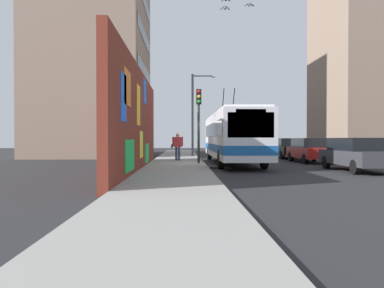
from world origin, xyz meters
name	(u,v)px	position (x,y,z in m)	size (l,w,h in m)	color
ground_plane	(205,166)	(0.00, 0.00, 0.00)	(80.00, 80.00, 0.00)	#232326
sidewalk_slab	(177,164)	(0.00, 1.60, 0.07)	(48.00, 3.20, 0.15)	gray
graffiti_wall	(138,121)	(-3.67, 3.35, 2.38)	(14.70, 0.32, 4.76)	maroon
building_far_left	(95,43)	(12.28, 9.20, 10.14)	(11.82, 8.96, 20.28)	gray
building_far_right	(372,59)	(13.96, -17.00, 9.25)	(9.93, 9.26, 18.50)	gray
city_bus	(232,136)	(1.86, -1.80, 1.73)	(12.67, 2.50, 4.88)	silver
parked_car_dark_gray	(357,154)	(-3.60, -7.00, 0.84)	(4.77, 1.90, 1.58)	#38383D
parked_car_red	(310,150)	(2.72, -7.00, 0.83)	(4.46, 1.83, 1.58)	#B21E19
parked_car_black	(286,148)	(8.01, -7.00, 0.84)	(4.93, 1.79, 1.58)	black
pedestrian_midblock	(178,144)	(2.53, 1.58, 1.17)	(0.23, 0.77, 1.73)	#2D3F59
traffic_light	(199,113)	(-0.21, 0.35, 2.97)	(0.49, 0.28, 4.19)	#2D382D
street_lamp	(195,109)	(9.03, 0.23, 4.00)	(0.44, 1.96, 6.67)	#4C4C51
curbside_puddle	(218,168)	(-1.71, -0.60, 0.00)	(1.48, 1.48, 0.00)	black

